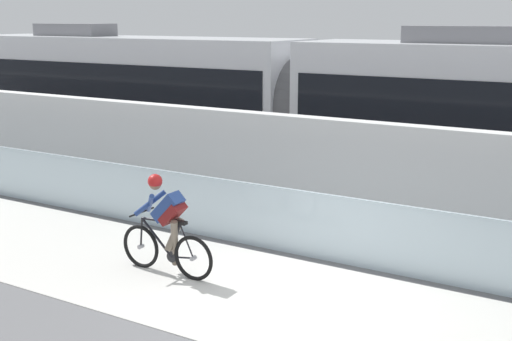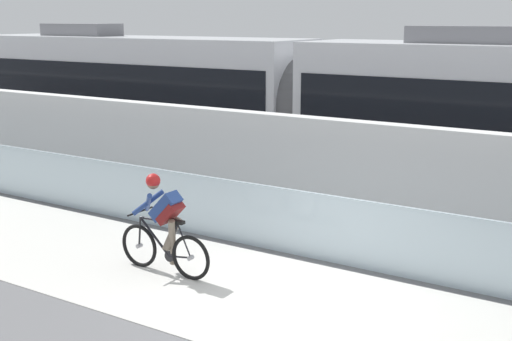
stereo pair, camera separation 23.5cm
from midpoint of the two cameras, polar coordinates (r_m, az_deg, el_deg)
ground_plane at (r=9.67m, az=1.34°, el=-11.22°), size 200.00×200.00×0.00m
bike_path_deck at (r=9.67m, az=1.34°, el=-11.18°), size 32.00×3.20×0.01m
glass_parapet at (r=11.01m, az=6.12°, el=-5.02°), size 32.00×0.05×1.15m
concrete_barrier_wall at (r=12.48m, az=9.65°, el=-0.67°), size 32.00×0.36×2.11m
tram_rail_near at (r=15.01m, az=12.95°, el=-2.63°), size 32.00×0.08×0.01m
tram_rail_far at (r=16.34m, az=14.52°, el=-1.44°), size 32.00×0.08×0.01m
tram at (r=16.45m, az=3.73°, el=5.75°), size 22.56×2.54×3.81m
cyclist_on_bike at (r=10.48m, az=-8.43°, el=-4.84°), size 1.77×0.58×1.61m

